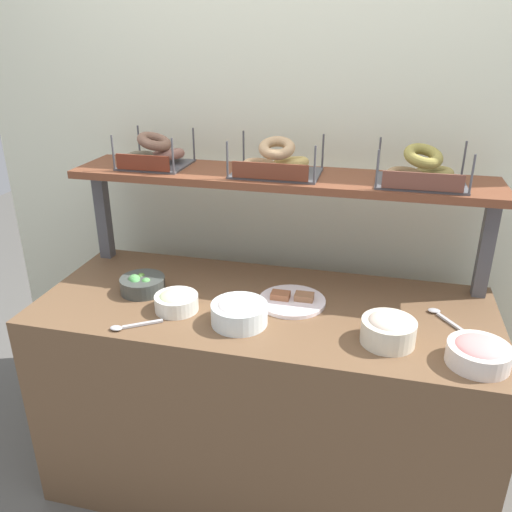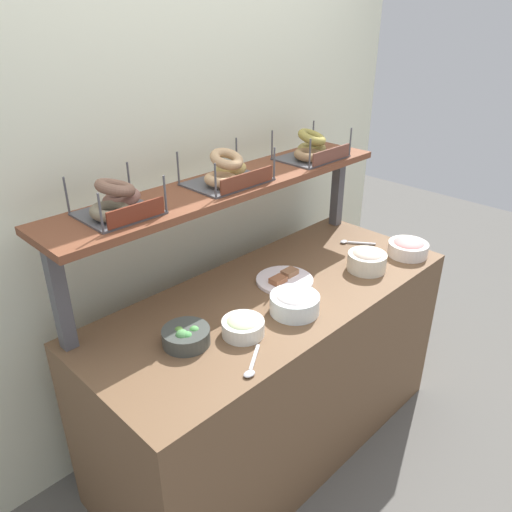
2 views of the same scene
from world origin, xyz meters
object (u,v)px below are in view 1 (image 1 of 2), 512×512
Objects in this scene: serving_spoon_by_edge at (128,326)px; bagel_basket_poppy at (155,154)px; serving_spoon_near_plate at (441,316)px; bagel_basket_everything at (421,172)px; bowl_veggie_mix at (142,284)px; serving_plate_white at (292,300)px; bowl_cream_cheese at (239,311)px; bowl_lox_spread at (479,353)px; bowl_potato_salad at (389,329)px; bagel_basket_sesame at (276,162)px; bowl_scallion_spread at (176,301)px.

serving_spoon_by_edge is 0.56× the size of bagel_basket_poppy.
bagel_basket_everything is (-0.12, 0.20, 0.47)m from serving_spoon_near_plate.
serving_plate_white is at bearing 4.79° from bowl_veggie_mix.
bowl_cream_cheese is 1.14× the size of bowl_veggie_mix.
bowl_lox_spread reaches higher than bowl_veggie_mix.
serving_spoon_by_edge is at bearing -75.17° from bowl_veggie_mix.
bagel_basket_poppy is (-0.11, 0.56, 0.47)m from serving_spoon_by_edge.
bowl_lox_spread reaches higher than serving_plate_white.
bowl_potato_salad is at bearing -8.60° from bowl_veggie_mix.
serving_spoon_near_plate is 0.45× the size of bagel_basket_sesame.
bowl_potato_salad is 0.63× the size of bagel_basket_poppy.
bowl_cream_cheese is at bearing 175.57° from bowl_lox_spread.
serving_spoon_near_plate is at bearing 48.54° from bowl_potato_salad.
bagel_basket_everything is (0.93, 0.53, 0.47)m from serving_spoon_by_edge.
serving_plate_white is at bearing -62.90° from bagel_basket_sesame.
bowl_scallion_spread is at bearing 171.65° from bowl_cream_cheese.
bowl_veggie_mix is 0.69× the size of serving_plate_white.
serving_spoon_by_edge is 0.82m from bagel_basket_sesame.
bowl_veggie_mix is at bearing 170.61° from bowl_lox_spread.
bagel_basket_poppy is at bearing 97.88° from bowl_veggie_mix.
bowl_cream_cheese is 0.39m from serving_spoon_by_edge.
bowl_scallion_spread is 0.48× the size of bagel_basket_sesame.
bagel_basket_sesame is (0.40, 0.54, 0.47)m from serving_spoon_by_edge.
bowl_lox_spread is 1.08× the size of bowl_potato_salad.
serving_plate_white is (0.15, 0.19, -0.04)m from bowl_cream_cheese.
bowl_scallion_spread reaches higher than serving_plate_white.
bagel_basket_poppy is at bearing 137.61° from bowl_cream_cheese.
serving_spoon_near_plate is at bearing 16.79° from bowl_cream_cheese.
bowl_potato_salad is 0.95m from bowl_veggie_mix.
bagel_basket_everything reaches higher than serving_plate_white.
serving_plate_white is at bearing 20.80° from bowl_scallion_spread.
serving_spoon_near_plate is (0.94, 0.17, -0.03)m from bowl_scallion_spread.
bowl_veggie_mix is at bearing 104.83° from serving_spoon_by_edge.
bagel_basket_everything is (0.07, 0.41, 0.42)m from bowl_potato_salad.
bowl_lox_spread is at bearing -21.81° from serving_plate_white.
bagel_basket_everything reaches higher than serving_spoon_near_plate.
bagel_basket_sesame reaches higher than serving_spoon_by_edge.
serving_spoon_near_plate is 0.52m from bagel_basket_everything.
bagel_basket_sesame reaches higher than bowl_lox_spread.
bowl_veggie_mix reaches higher than serving_plate_white.
bowl_scallion_spread is 0.43m from serving_plate_white.
bowl_potato_salad is 0.56× the size of bagel_basket_everything.
bowl_lox_spread is at bearing -32.88° from bagel_basket_sesame.
serving_plate_white is 0.66m from bagel_basket_everything.
serving_spoon_near_plate is 0.47× the size of bagel_basket_everything.
bowl_veggie_mix reaches higher than serving_spoon_near_plate.
serving_spoon_near_plate is at bearing -17.71° from bagel_basket_sesame.
bowl_cream_cheese is 0.82m from bagel_basket_everything.
bowl_potato_salad is at bearing -23.96° from bagel_basket_poppy.
bagel_basket_sesame is (-0.47, 0.42, 0.43)m from bowl_potato_salad.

